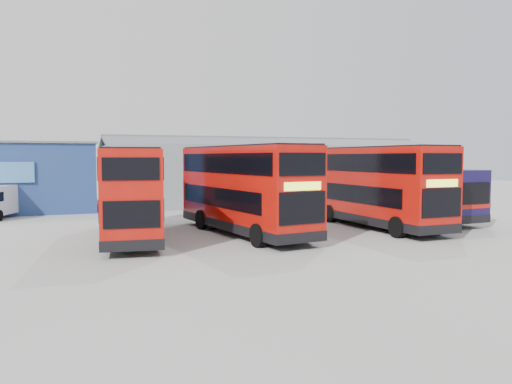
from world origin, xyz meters
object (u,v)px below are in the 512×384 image
object	(u,v)px
single_decker_blue	(399,193)
double_decker_right	(374,187)
double_decker_centre	(244,190)
office_block	(9,176)
maintenance_shed	(272,172)
double_decker_left	(132,194)

from	to	relation	value
single_decker_blue	double_decker_right	bearing A→B (deg)	33.68
double_decker_right	single_decker_blue	bearing A→B (deg)	35.13
double_decker_centre	single_decker_blue	world-z (taller)	double_decker_centre
office_block	single_decker_blue	world-z (taller)	office_block
office_block	maintenance_shed	distance (m)	22.09
maintenance_shed	double_decker_right	distance (m)	18.81
double_decker_left	office_block	bearing A→B (deg)	-59.72
double_decker_left	double_decker_right	bearing A→B (deg)	-176.00
double_decker_centre	single_decker_blue	distance (m)	12.24
double_decker_centre	double_decker_right	distance (m)	7.87
maintenance_shed	double_decker_centre	distance (m)	20.89
double_decker_centre	single_decker_blue	bearing A→B (deg)	5.52
office_block	double_decker_centre	bearing A→B (deg)	-52.81
double_decker_left	double_decker_centre	xyz separation A→B (m)	(5.63, -0.57, 0.09)
double_decker_left	single_decker_blue	world-z (taller)	double_decker_left
single_decker_blue	office_block	bearing A→B (deg)	-32.37
single_decker_blue	double_decker_centre	bearing A→B (deg)	10.70
double_decker_left	double_decker_centre	world-z (taller)	double_decker_centre
double_decker_left	single_decker_blue	xyz separation A→B (m)	(17.49, 2.34, -0.56)
office_block	double_decker_centre	distance (m)	20.92
double_decker_left	double_decker_centre	bearing A→B (deg)	-179.02
double_decker_left	single_decker_blue	bearing A→B (deg)	-165.64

